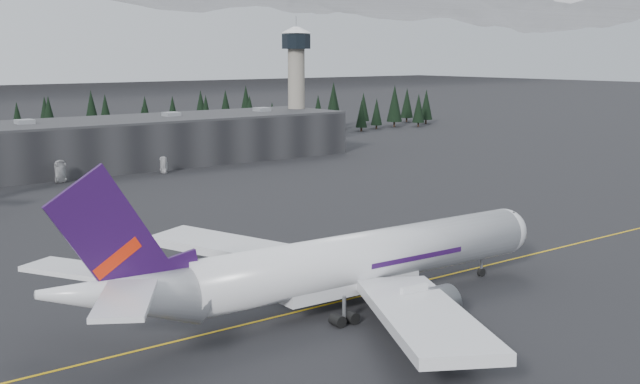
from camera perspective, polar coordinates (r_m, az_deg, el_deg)
ground at (r=108.95m, az=6.52°, el=-6.10°), size 1400.00×1400.00×0.00m
taxiline at (r=107.59m, az=7.27°, el=-6.32°), size 400.00×0.40×0.02m
terminal at (r=213.93m, az=-17.61°, el=3.10°), size 160.00×30.00×12.60m
control_tower at (r=251.28m, az=-1.70°, el=8.41°), size 10.00×10.00×37.70m
treeline at (r=248.67m, az=-20.63°, el=4.09°), size 360.00×20.00×15.00m
jet_main at (r=93.16m, az=0.67°, el=-5.26°), size 66.86×61.65×19.65m
gse_vehicle_a at (r=195.51m, az=-17.97°, el=0.83°), size 2.89×5.59×1.51m
gse_vehicle_b at (r=204.49m, az=-11.00°, el=1.51°), size 4.63×3.63×1.48m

